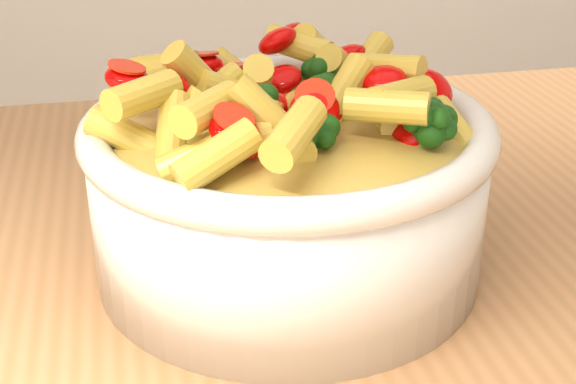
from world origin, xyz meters
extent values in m
cube|color=#B0784B|center=(0.00, 0.00, 0.88)|extent=(1.20, 0.80, 0.04)
cylinder|color=silver|center=(-0.06, 0.08, 0.94)|extent=(0.22, 0.22, 0.09)
ellipsoid|color=silver|center=(-0.06, 0.08, 0.92)|extent=(0.20, 0.20, 0.03)
torus|color=silver|center=(-0.06, 0.08, 0.99)|extent=(0.23, 0.23, 0.02)
ellipsoid|color=gold|center=(-0.06, 0.08, 0.99)|extent=(0.20, 0.20, 0.02)
camera|label=1|loc=(-0.15, -0.32, 1.15)|focal=50.00mm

